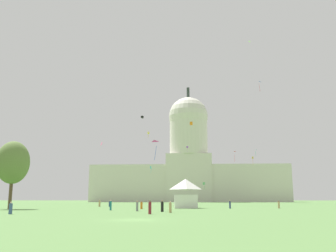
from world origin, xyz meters
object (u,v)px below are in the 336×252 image
person_grey_mid_right (137,206)px  kite_yellow_mid (148,133)px  person_black_near_tree_west (162,207)px  kite_turquoise_mid (255,150)px  kite_pink_mid (102,144)px  person_maroon_front_center (150,208)px  kite_blue_high (259,83)px  person_grey_aisle_center (149,204)px  kite_magenta_low (154,143)px  event_tent (186,193)px  kite_red_mid (234,153)px  person_tan_lawn_far_right (279,205)px  person_orange_edge_east (141,205)px  person_teal_edge_west (111,206)px  kite_black_mid (142,117)px  capitol_building (189,166)px  person_navy_front_left (110,204)px  tree_west_far (13,163)px  kite_green_low (204,184)px  person_tan_near_tent (100,204)px  kite_orange_mid (191,123)px  person_tan_mid_center (170,207)px  kite_gold_mid (253,158)px  person_navy_back_center (230,205)px  kite_white_high (250,42)px  kite_violet_mid (187,147)px  kite_cyan_low (151,168)px  person_denim_mid_left (11,209)px

person_grey_mid_right → kite_yellow_mid: (-6.40, 68.33, 23.84)m
person_black_near_tree_west → person_grey_mid_right: (-4.21, 2.84, -0.03)m
kite_turquoise_mid → kite_pink_mid: bearing=-19.8°
person_maroon_front_center → kite_blue_high: 105.79m
person_grey_aisle_center → kite_magenta_low: 12.85m
event_tent → kite_red_mid: 76.10m
person_maroon_front_center → person_tan_lawn_far_right: (22.88, 29.82, -0.10)m
person_grey_mid_right → person_orange_edge_east: person_grey_mid_right is taller
person_teal_edge_west → kite_black_mid: size_ratio=1.68×
capitol_building → kite_pink_mid: bearing=-107.7°
person_navy_front_left → person_orange_edge_east: size_ratio=1.00×
tree_west_far → kite_green_low: size_ratio=3.72×
person_tan_near_tent → kite_magenta_low: (15.05, -16.08, 12.52)m
person_navy_front_left → kite_black_mid: 41.49m
capitol_building → kite_orange_mid: bearing=-89.1°
kite_magenta_low → kite_turquoise_mid: bearing=88.8°
kite_orange_mid → event_tent: bearing=127.9°
capitol_building → person_tan_mid_center: size_ratio=72.51×
kite_gold_mid → kite_black_mid: size_ratio=3.81×
person_navy_back_center → kite_pink_mid: size_ratio=1.39×
person_tan_near_tent → kite_turquoise_mid: 113.41m
person_teal_edge_west → person_navy_back_center: 25.01m
tree_west_far → kite_white_high: (54.45, 49.05, 44.81)m
person_tan_mid_center → person_teal_edge_west: bearing=7.3°
person_maroon_front_center → kite_green_low: size_ratio=0.50×
person_grey_mid_right → kite_gold_mid: kite_gold_mid is taller
person_black_near_tree_west → kite_black_mid: (-11.92, 64.25, 28.01)m
person_grey_aisle_center → person_tan_mid_center: bearing=-135.4°
person_tan_near_tent → kite_green_low: size_ratio=0.49×
kite_blue_high → kite_violet_mid: (-28.39, 61.36, -16.16)m
person_navy_front_left → kite_violet_mid: size_ratio=0.46×
capitol_building → kite_turquoise_mid: bearing=-47.5°
person_teal_edge_west → kite_turquoise_mid: size_ratio=0.48×
person_navy_back_center → kite_violet_mid: kite_violet_mid is taller
kite_magenta_low → kite_orange_mid: kite_orange_mid is taller
person_teal_edge_west → person_orange_edge_east: bearing=51.0°
person_orange_edge_east → kite_green_low: size_ratio=0.44×
kite_cyan_low → kite_orange_mid: (17.82, -48.43, 9.89)m
person_navy_back_center → person_tan_near_tent: size_ratio=0.98×
capitol_building → person_tan_lawn_far_right: (19.35, -147.04, -20.80)m
person_grey_aisle_center → kite_blue_high: size_ratio=0.40×
tree_west_far → kite_green_low: 131.91m
person_denim_mid_left → kite_cyan_low: 115.96m
kite_gold_mid → kite_white_high: 64.11m
kite_red_mid → person_teal_edge_west: bearing=2.2°
person_denim_mid_left → kite_white_high: 98.76m
person_black_near_tree_west → kite_blue_high: size_ratio=0.42×
person_orange_edge_east → kite_turquoise_mid: size_ratio=0.42×
kite_cyan_low → kite_turquoise_mid: size_ratio=0.79×
person_denim_mid_left → kite_violet_mid: 157.11m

